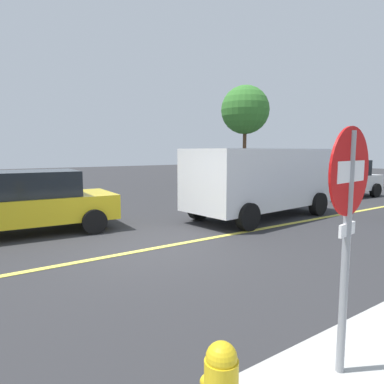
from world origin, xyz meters
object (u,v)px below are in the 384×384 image
(white_van, at_px, (261,178))
(tree_left_verge, at_px, (245,110))
(stop_sign, at_px, (348,214))
(car_white_far_lane, at_px, (341,179))
(car_yellow_approaching, at_px, (27,202))

(white_van, height_order, tree_left_verge, tree_left_verge)
(stop_sign, bearing_deg, car_white_far_lane, 31.84)
(car_yellow_approaching, bearing_deg, stop_sign, -81.74)
(car_white_far_lane, height_order, tree_left_verge, tree_left_verge)
(car_white_far_lane, bearing_deg, tree_left_verge, 100.30)
(tree_left_verge, bearing_deg, white_van, -130.31)
(stop_sign, relative_size, white_van, 0.44)
(car_white_far_lane, bearing_deg, car_yellow_approaching, 177.82)
(stop_sign, height_order, car_white_far_lane, stop_sign)
(stop_sign, distance_m, white_van, 8.16)
(car_yellow_approaching, bearing_deg, car_white_far_lane, -2.18)
(car_yellow_approaching, relative_size, tree_left_verge, 0.79)
(white_van, bearing_deg, car_white_far_lane, 11.80)
(white_van, distance_m, car_yellow_approaching, 6.83)
(stop_sign, bearing_deg, car_yellow_approaching, 98.26)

